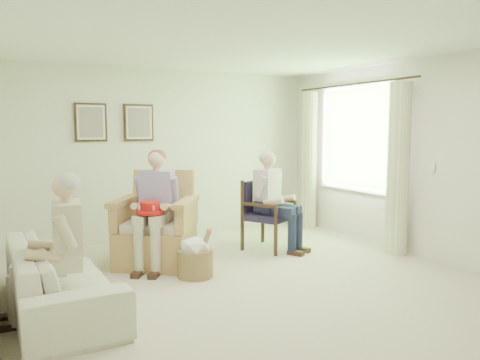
% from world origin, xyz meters
% --- Properties ---
extents(floor, '(5.50, 5.50, 0.00)m').
position_xyz_m(floor, '(0.00, 0.00, 0.00)').
color(floor, beige).
rests_on(floor, ground).
extents(back_wall, '(5.00, 0.04, 2.60)m').
position_xyz_m(back_wall, '(0.00, 2.75, 1.30)').
color(back_wall, silver).
rests_on(back_wall, ground).
extents(right_wall, '(0.04, 5.50, 2.60)m').
position_xyz_m(right_wall, '(2.50, 0.00, 1.30)').
color(right_wall, silver).
rests_on(right_wall, ground).
extents(ceiling, '(5.00, 5.50, 0.02)m').
position_xyz_m(ceiling, '(0.00, 0.00, 2.60)').
color(ceiling, white).
rests_on(ceiling, back_wall).
extents(window, '(0.13, 2.50, 1.63)m').
position_xyz_m(window, '(2.46, 1.20, 1.58)').
color(window, '#2D6B23').
rests_on(window, right_wall).
extents(curtain_left, '(0.34, 0.34, 2.30)m').
position_xyz_m(curtain_left, '(2.33, 0.22, 1.15)').
color(curtain_left, beige).
rests_on(curtain_left, ground).
extents(curtain_right, '(0.34, 0.34, 2.30)m').
position_xyz_m(curtain_right, '(2.33, 2.18, 1.15)').
color(curtain_right, beige).
rests_on(curtain_right, ground).
extents(framed_print_left, '(0.45, 0.05, 0.55)m').
position_xyz_m(framed_print_left, '(-1.15, 2.71, 1.78)').
color(framed_print_left, '#382114').
rests_on(framed_print_left, back_wall).
extents(framed_print_right, '(0.45, 0.05, 0.55)m').
position_xyz_m(framed_print_right, '(-0.45, 2.71, 1.78)').
color(framed_print_right, '#382114').
rests_on(framed_print_right, back_wall).
extents(wicker_armchair, '(0.90, 0.90, 1.16)m').
position_xyz_m(wicker_armchair, '(-0.69, 1.33, 0.37)').
color(wicker_armchair, tan).
rests_on(wicker_armchair, ground).
extents(wood_armchair, '(0.62, 0.58, 0.95)m').
position_xyz_m(wood_armchair, '(0.95, 1.35, 0.52)').
color(wood_armchair, black).
rests_on(wood_armchair, ground).
extents(sofa, '(2.13, 0.83, 0.62)m').
position_xyz_m(sofa, '(-1.95, 0.34, 0.31)').
color(sofa, silver).
rests_on(sofa, ground).
extents(person_wicker, '(0.40, 0.63, 1.41)m').
position_xyz_m(person_wicker, '(-0.69, 1.18, 0.84)').
color(person_wicker, '#BEB499').
rests_on(person_wicker, ground).
extents(person_dark, '(0.40, 0.63, 1.36)m').
position_xyz_m(person_dark, '(0.95, 1.19, 0.79)').
color(person_dark, '#1A1E39').
rests_on(person_dark, ground).
extents(person_sofa, '(0.42, 0.62, 1.28)m').
position_xyz_m(person_sofa, '(-1.95, 0.04, 0.73)').
color(person_sofa, beige).
rests_on(person_sofa, ground).
extents(red_hat, '(0.33, 0.33, 0.14)m').
position_xyz_m(red_hat, '(-0.85, 1.03, 0.76)').
color(red_hat, '#B71512').
rests_on(red_hat, person_wicker).
extents(hatbox, '(0.48, 0.48, 0.60)m').
position_xyz_m(hatbox, '(-0.46, 0.60, 0.23)').
color(hatbox, tan).
rests_on(hatbox, ground).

